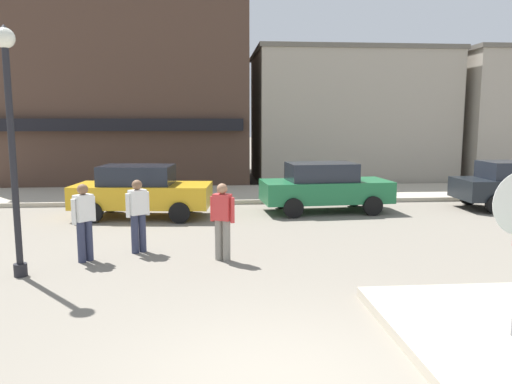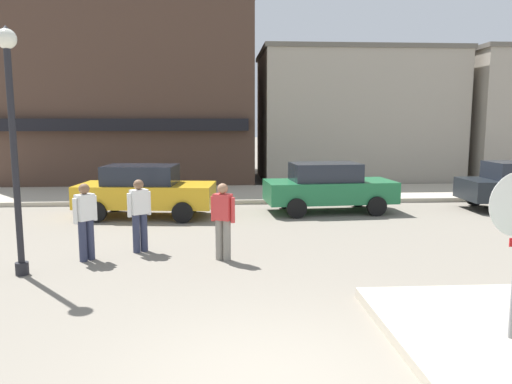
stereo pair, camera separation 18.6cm
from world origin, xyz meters
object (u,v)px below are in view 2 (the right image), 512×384
object	(u,v)px
parked_car_nearest	(145,190)
parked_car_second	(328,187)
lamp_post	(12,116)
pedestrian_crossing_far	(86,219)
pedestrian_kerb_side	(223,219)
pedestrian_crossing_near	(139,213)

from	to	relation	value
parked_car_nearest	parked_car_second	bearing A→B (deg)	4.28
lamp_post	parked_car_second	bearing A→B (deg)	40.31
parked_car_second	pedestrian_crossing_far	xyz separation A→B (m)	(-6.13, -5.11, 0.06)
lamp_post	pedestrian_crossing_far	xyz separation A→B (m)	(0.96, 0.91, -2.09)
parked_car_second	pedestrian_crossing_far	distance (m)	7.98
parked_car_second	pedestrian_kerb_side	world-z (taller)	pedestrian_kerb_side
lamp_post	parked_car_second	world-z (taller)	lamp_post
lamp_post	parked_car_second	distance (m)	9.55
parked_car_nearest	parked_car_second	distance (m)	5.65
parked_car_nearest	pedestrian_crossing_near	bearing A→B (deg)	-83.04
lamp_post	parked_car_second	size ratio (longest dim) A/B	1.10
lamp_post	pedestrian_crossing_near	size ratio (longest dim) A/B	2.82
pedestrian_crossing_far	parked_car_second	bearing A→B (deg)	39.78
pedestrian_kerb_side	parked_car_second	bearing A→B (deg)	57.80
pedestrian_crossing_near	pedestrian_kerb_side	distance (m)	1.98
parked_car_nearest	parked_car_second	xyz separation A→B (m)	(5.64, 0.42, 0.00)
parked_car_nearest	pedestrian_kerb_side	world-z (taller)	pedestrian_kerb_side
pedestrian_kerb_side	parked_car_nearest	bearing A→B (deg)	115.61
lamp_post	pedestrian_kerb_side	size ratio (longest dim) A/B	2.82
parked_car_second	pedestrian_crossing_near	distance (m)	6.83
pedestrian_crossing_far	lamp_post	bearing A→B (deg)	-136.49
lamp_post	pedestrian_crossing_near	xyz separation A→B (m)	(1.96, 1.53, -2.09)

